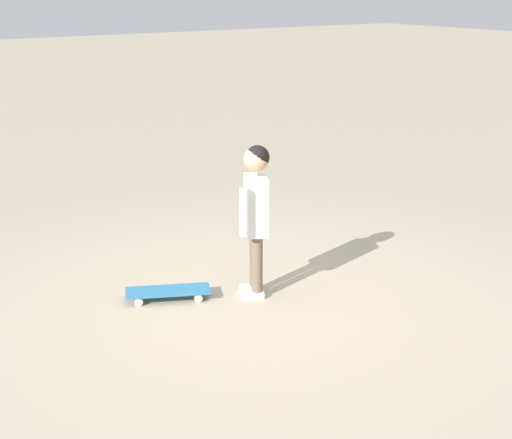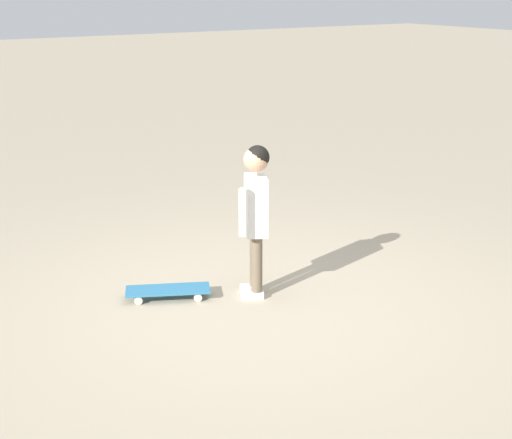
% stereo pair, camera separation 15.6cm
% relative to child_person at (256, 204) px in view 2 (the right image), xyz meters
% --- Properties ---
extents(ground_plane, '(50.00, 50.00, 0.00)m').
position_rel_child_person_xyz_m(ground_plane, '(-0.11, -0.22, -0.66)').
color(ground_plane, tan).
extents(child_person, '(0.34, 0.28, 1.06)m').
position_rel_child_person_xyz_m(child_person, '(0.00, 0.00, 0.00)').
color(child_person, brown).
rests_on(child_person, ground).
extents(skateboard, '(0.60, 0.42, 0.07)m').
position_rel_child_person_xyz_m(skateboard, '(-0.54, 0.27, -0.60)').
color(skateboard, teal).
rests_on(skateboard, ground).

